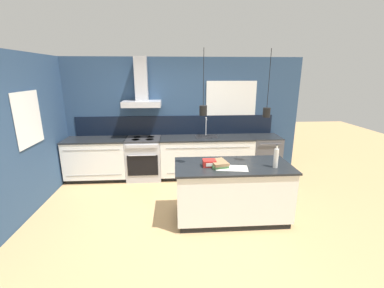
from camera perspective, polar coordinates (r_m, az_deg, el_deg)
The scene contains 12 objects.
ground_plane at distance 4.36m, azimuth -3.19°, elevation -15.85°, with size 16.00×16.00×0.00m, color tan.
wall_back at distance 5.80m, azimuth -4.02°, elevation 6.43°, with size 5.60×2.18×2.60m.
wall_left at distance 5.13m, azimuth -31.86°, elevation 2.32°, with size 0.08×3.80×2.60m.
counter_run_left at distance 5.96m, azimuth -20.29°, elevation -3.13°, with size 1.30×0.64×0.91m.
counter_run_sink at distance 5.75m, azimuth 3.23°, elevation -2.80°, with size 2.04×0.64×1.32m.
oven_range at distance 5.75m, azimuth -10.56°, elevation -3.13°, with size 0.74×0.66×0.91m.
dishwasher at distance 6.05m, azimuth 15.73°, elevation -2.50°, with size 0.62×0.65×0.91m.
kitchen_island at distance 4.17m, azimuth 8.86°, elevation -10.40°, with size 1.78×0.85×0.91m.
bottle_on_island at distance 3.99m, azimuth 18.17°, elevation -2.91°, with size 0.07×0.07×0.35m.
book_stack at distance 3.89m, azimuth 5.97°, elevation -4.38°, with size 0.28×0.34×0.08m.
red_supply_box at distance 3.88m, azimuth 3.86°, elevation -4.23°, with size 0.19×0.16×0.10m.
paper_pile at distance 3.85m, azimuth 8.83°, elevation -5.32°, with size 0.50×0.32×0.01m.
Camera 1 is at (-0.02, -3.72, 2.27)m, focal length 24.00 mm.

